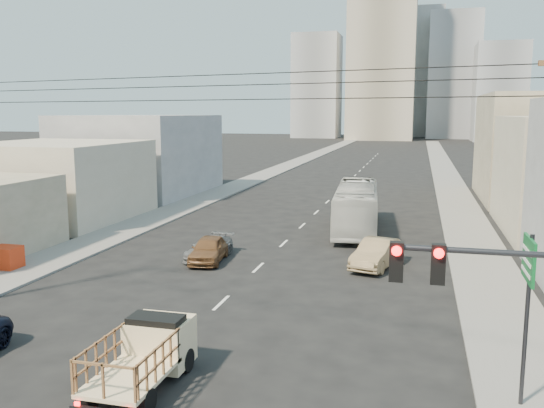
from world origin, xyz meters
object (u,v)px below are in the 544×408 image
at_px(city_bus, 356,207).
at_px(sedan_brown, 209,249).
at_px(sedan_tan, 377,253).
at_px(green_sign, 528,279).
at_px(crate_stack, 3,257).
at_px(sedan_grey, 209,248).
at_px(flatbed_pickup, 144,351).
at_px(traffic_signal, 498,329).

relative_size(city_bus, sedan_brown, 2.90).
distance_m(sedan_tan, green_sign, 15.34).
bearing_deg(crate_stack, sedan_brown, 23.31).
xyz_separation_m(city_bus, sedan_grey, (-7.28, -10.22, -1.08)).
bearing_deg(sedan_tan, flatbed_pickup, -95.81).
bearing_deg(green_sign, sedan_tan, 109.42).
xyz_separation_m(sedan_grey, green_sign, (14.43, -13.75, 3.15)).
relative_size(flatbed_pickup, green_sign, 0.88).
distance_m(sedan_tan, traffic_signal, 19.82).
bearing_deg(city_bus, sedan_tan, -82.11).
bearing_deg(sedan_brown, traffic_signal, -61.66).
bearing_deg(flatbed_pickup, green_sign, 7.26).
bearing_deg(city_bus, sedan_grey, -129.94).
height_order(flatbed_pickup, green_sign, green_sign).
bearing_deg(sedan_grey, crate_stack, -147.62).
relative_size(flatbed_pickup, sedan_brown, 1.06).
relative_size(flatbed_pickup, traffic_signal, 0.73).
distance_m(city_bus, sedan_grey, 12.59).
bearing_deg(city_bus, sedan_brown, -127.34).
height_order(traffic_signal, crate_stack, traffic_signal).
distance_m(sedan_tan, crate_stack, 19.91).
relative_size(sedan_grey, crate_stack, 2.27).
bearing_deg(crate_stack, traffic_signal, -31.18).
height_order(sedan_brown, sedan_tan, sedan_tan).
distance_m(sedan_brown, green_sign, 19.53).
bearing_deg(sedan_brown, sedan_tan, 0.02).
relative_size(sedan_grey, traffic_signal, 0.68).
relative_size(city_bus, crate_stack, 6.68).
height_order(sedan_tan, crate_stack, sedan_tan).
xyz_separation_m(sedan_grey, crate_stack, (-9.73, -4.98, 0.10)).
bearing_deg(sedan_grey, sedan_brown, -65.66).
relative_size(sedan_tan, sedan_grey, 1.12).
relative_size(green_sign, crate_stack, 2.78).
bearing_deg(sedan_grey, green_sign, -38.34).
xyz_separation_m(sedan_tan, green_sign, (5.00, -14.19, 2.99)).
bearing_deg(traffic_signal, sedan_tan, 100.65).
xyz_separation_m(flatbed_pickup, city_bus, (3.69, 25.36, 0.58)).
height_order(city_bus, sedan_grey, city_bus).
relative_size(city_bus, green_sign, 2.40).
height_order(sedan_brown, traffic_signal, traffic_signal).
relative_size(city_bus, sedan_tan, 2.62).
distance_m(flatbed_pickup, traffic_signal, 10.55).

